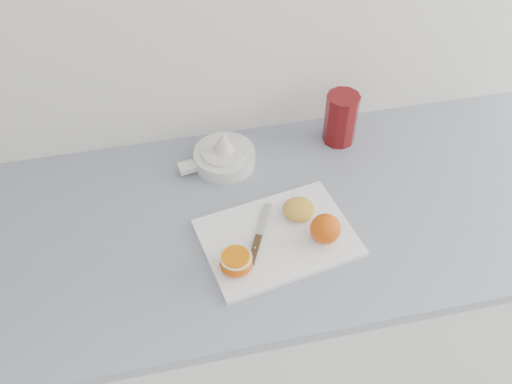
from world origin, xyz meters
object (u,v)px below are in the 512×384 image
half_orange (236,262)px  red_tumbler (341,120)px  counter (304,308)px  cutting_board (278,238)px  citrus_juicer (224,155)px

half_orange → red_tumbler: (0.34, 0.36, 0.03)m
counter → red_tumbler: size_ratio=17.75×
cutting_board → half_orange: half_orange is taller
cutting_board → citrus_juicer: (-0.07, 0.26, 0.02)m
cutting_board → counter: bearing=35.7°
cutting_board → red_tumbler: 0.38m
counter → red_tumbler: red_tumbler is taller
cutting_board → red_tumbler: (0.23, 0.29, 0.06)m
counter → half_orange: bearing=-145.9°
cutting_board → half_orange: (-0.10, -0.07, 0.03)m
cutting_board → red_tumbler: bearing=51.3°
cutting_board → citrus_juicer: bearing=105.5°
cutting_board → red_tumbler: size_ratio=2.34×
counter → red_tumbler: 0.56m
red_tumbler → cutting_board: bearing=-128.7°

